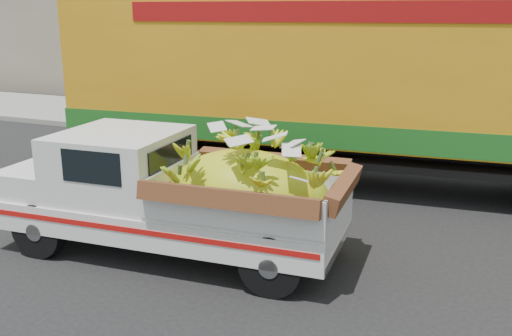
% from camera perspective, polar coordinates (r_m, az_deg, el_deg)
% --- Properties ---
extents(ground, '(100.00, 100.00, 0.00)m').
position_cam_1_polar(ground, '(8.12, -5.79, -9.13)').
color(ground, black).
rests_on(ground, ground).
extents(curb, '(60.00, 0.25, 0.15)m').
position_cam_1_polar(curb, '(14.20, 7.69, 1.93)').
color(curb, gray).
rests_on(curb, ground).
extents(sidewalk, '(60.00, 4.00, 0.14)m').
position_cam_1_polar(sidewalk, '(16.19, 9.70, 3.51)').
color(sidewalk, gray).
rests_on(sidewalk, ground).
extents(building_left, '(18.00, 6.00, 5.00)m').
position_cam_1_polar(building_left, '(24.31, -5.63, 13.37)').
color(building_left, gray).
rests_on(building_left, ground).
extents(pickup_truck, '(5.00, 2.09, 1.72)m').
position_cam_1_polar(pickup_truck, '(7.94, -6.23, -2.57)').
color(pickup_truck, black).
rests_on(pickup_truck, ground).
extents(semi_trailer, '(12.04, 3.49, 3.80)m').
position_cam_1_polar(semi_trailer, '(11.21, 10.90, 8.82)').
color(semi_trailer, black).
rests_on(semi_trailer, ground).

